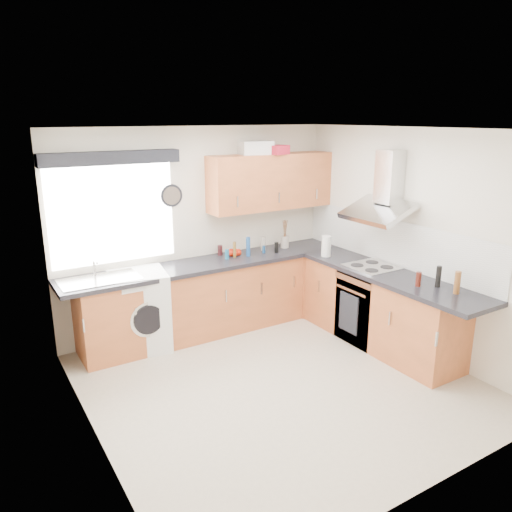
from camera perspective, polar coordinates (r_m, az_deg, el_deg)
ground_plane at (r=5.23m, az=2.63°, el=-14.30°), size 3.60×3.60×0.00m
ceiling at (r=4.52m, az=3.04°, el=14.26°), size 3.60×3.60×0.02m
wall_back at (r=6.24m, az=-6.55°, el=3.02°), size 3.60×0.02×2.50m
wall_front at (r=3.49m, az=19.94°, el=-8.33°), size 3.60×0.02×2.50m
wall_left at (r=4.04m, az=-18.84°, el=-4.90°), size 0.02×3.60×2.50m
wall_right at (r=5.90m, az=17.42°, el=1.64°), size 0.02×3.60×2.50m
window at (r=5.82m, az=-16.01°, el=4.59°), size 1.40×0.02×1.10m
window_blind at (r=5.65m, az=-16.24°, el=10.72°), size 1.50×0.18×0.14m
splashback at (r=6.10m, az=15.20°, el=1.59°), size 0.01×3.00×0.54m
base_cab_back at (r=6.19m, az=-6.00°, el=-5.02°), size 3.00×0.58×0.86m
base_cab_corner at (r=6.97m, az=5.96°, el=-2.60°), size 0.60×0.60×0.86m
base_cab_right at (r=6.03m, az=13.88°, el=-5.97°), size 0.58×2.10×0.86m
worktop_back at (r=6.07m, az=-5.23°, el=-0.87°), size 3.60×0.62×0.05m
worktop_right at (r=5.78m, az=15.16°, el=-2.24°), size 0.62×2.42×0.05m
sink at (r=5.62m, az=-17.47°, el=-2.23°), size 0.84×0.46×0.10m
oven at (r=6.13m, az=12.82°, el=-5.61°), size 0.56×0.58×0.85m
hob_plate at (r=5.97m, az=13.10°, el=-1.20°), size 0.52×0.52×0.01m
extractor_hood at (r=5.85m, az=14.33°, el=6.96°), size 0.52×0.78×0.66m
upper_cabinets at (r=6.45m, az=1.70°, el=8.49°), size 1.70×0.35×0.70m
washing_machine at (r=5.91m, az=-13.20°, el=-6.10°), size 0.72×0.70×0.92m
wall_clock at (r=6.01m, az=-9.59°, el=6.81°), size 0.27×0.04×0.27m
casserole at (r=6.32m, az=-0.08°, el=12.28°), size 0.44×0.35×0.16m
storage_box at (r=6.34m, az=2.48°, el=12.04°), size 0.29×0.26×0.11m
utensil_pot at (r=6.68m, az=3.31°, el=1.61°), size 0.11×0.11×0.15m
kitchen_roll at (r=6.30m, az=8.04°, el=1.13°), size 0.12×0.12×0.26m
tomato_cluster at (r=6.32m, az=-2.51°, el=0.43°), size 0.17×0.17×0.07m
jar_0 at (r=6.42m, az=2.35°, el=0.97°), size 0.05×0.05×0.14m
jar_1 at (r=6.52m, az=0.84°, el=1.42°), size 0.06×0.06×0.18m
jar_2 at (r=6.25m, az=-0.91°, el=1.08°), size 0.05×0.05×0.24m
jar_3 at (r=6.15m, az=-3.34°, el=0.20°), size 0.05×0.05×0.12m
jar_4 at (r=6.20m, az=-2.47°, el=0.73°), size 0.04×0.04×0.20m
jar_5 at (r=6.41m, az=0.89°, el=0.77°), size 0.04×0.04×0.10m
jar_6 at (r=6.32m, az=-4.14°, el=0.67°), size 0.06×0.06×0.13m
bottle_0 at (r=5.32m, az=22.02°, el=-2.82°), size 0.06×0.06×0.23m
bottle_1 at (r=5.46m, az=20.13°, el=-2.21°), size 0.05×0.05×0.22m
bottle_2 at (r=5.42m, az=18.07°, el=-2.54°), size 0.06×0.06×0.15m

